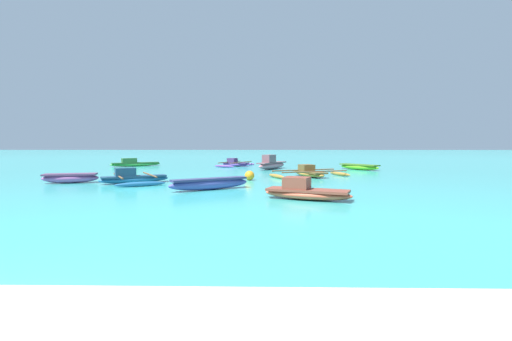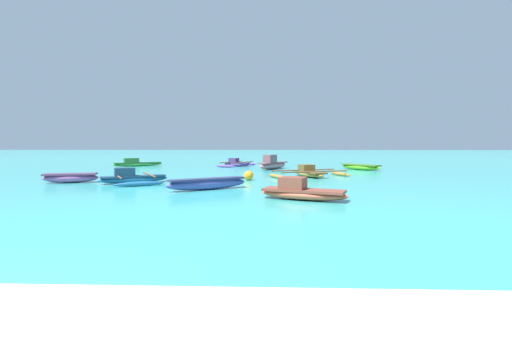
{
  "view_description": "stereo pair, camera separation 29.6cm",
  "coord_description": "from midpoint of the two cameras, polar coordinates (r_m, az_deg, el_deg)",
  "views": [
    {
      "loc": [
        2.73,
        -2.76,
        1.72
      ],
      "look_at": [
        2.36,
        17.01,
        0.25
      ],
      "focal_mm": 24.0,
      "sensor_mm": 36.0,
      "label": 1
    },
    {
      "loc": [
        3.03,
        -2.75,
        1.72
      ],
      "look_at": [
        2.36,
        17.01,
        0.25
      ],
      "focal_mm": 24.0,
      "sensor_mm": 36.0,
      "label": 2
    }
  ],
  "objects": [
    {
      "name": "moored_boat_0",
      "position": [
        13.33,
        -7.49,
        -2.12
      ],
      "size": [
        3.03,
        2.17,
        0.45
      ],
      "rotation": [
        0.0,
        0.0,
        0.57
      ],
      "color": "#464999",
      "rests_on": "ground_plane"
    },
    {
      "name": "moored_boat_1",
      "position": [
        17.75,
        -28.1,
        -1.03
      ],
      "size": [
        2.49,
        1.31,
        0.43
      ],
      "rotation": [
        0.0,
        0.0,
        0.26
      ],
      "color": "#924D88",
      "rests_on": "ground_plane"
    },
    {
      "name": "moored_boat_2",
      "position": [
        24.92,
        17.35,
        0.6
      ],
      "size": [
        2.51,
        2.99,
        0.39
      ],
      "rotation": [
        0.0,
        0.0,
        -0.93
      ],
      "color": "#62B01F",
      "rests_on": "ground_plane"
    },
    {
      "name": "moored_boat_3",
      "position": [
        10.95,
        8.34,
        -3.53
      ],
      "size": [
        2.9,
        1.77,
        0.7
      ],
      "rotation": [
        0.0,
        0.0,
        -0.38
      ],
      "color": "#D35639",
      "rests_on": "ground_plane"
    },
    {
      "name": "moored_boat_4",
      "position": [
        18.84,
        9.25,
        -0.38
      ],
      "size": [
        4.55,
        3.35,
        0.65
      ],
      "rotation": [
        0.0,
        0.0,
        -1.17
      ],
      "color": "#A4742D",
      "rests_on": "ground_plane"
    },
    {
      "name": "moored_boat_5",
      "position": [
        29.51,
        -19.0,
        1.14
      ],
      "size": [
        3.71,
        2.76,
        0.67
      ],
      "rotation": [
        0.0,
        0.0,
        0.58
      ],
      "color": "green",
      "rests_on": "ground_plane"
    },
    {
      "name": "moored_boat_6",
      "position": [
        16.51,
        -19.43,
        -1.18
      ],
      "size": [
        3.35,
        3.74,
        0.7
      ],
      "rotation": [
        0.0,
        0.0,
        0.52
      ],
      "color": "#215E90",
      "rests_on": "ground_plane"
    },
    {
      "name": "moored_boat_7",
      "position": [
        27.95,
        -2.96,
        1.17
      ],
      "size": [
        3.16,
        4.1,
        0.66
      ],
      "rotation": [
        0.0,
        0.0,
        -0.44
      ],
      "color": "#693F98",
      "rests_on": "ground_plane"
    },
    {
      "name": "moored_boat_8",
      "position": [
        24.56,
        3.1,
        1.09
      ],
      "size": [
        2.4,
        3.37,
        1.04
      ],
      "rotation": [
        0.0,
        0.0,
        1.04
      ],
      "color": "#BC7683",
      "rests_on": "ground_plane"
    },
    {
      "name": "mooring_buoy_1",
      "position": [
        16.74,
        -0.74,
        -0.84
      ],
      "size": [
        0.47,
        0.47,
        0.47
      ],
      "color": "orange",
      "rests_on": "ground_plane"
    }
  ]
}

